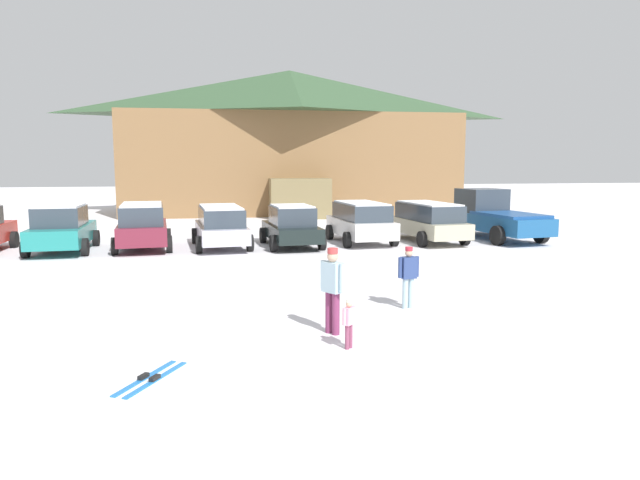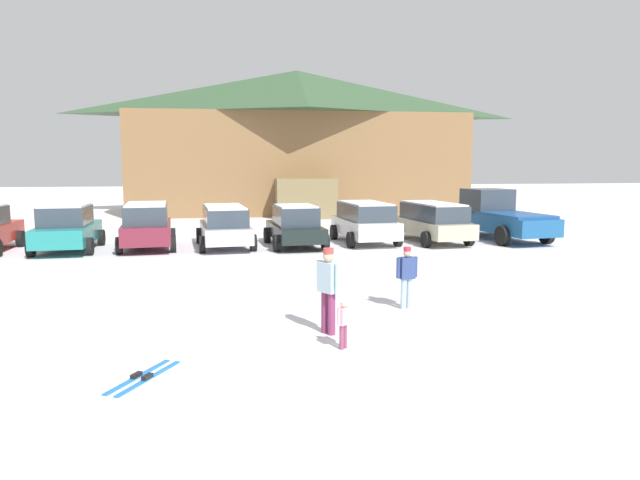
% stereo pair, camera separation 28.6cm
% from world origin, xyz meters
% --- Properties ---
extents(ground, '(160.00, 160.00, 0.00)m').
position_xyz_m(ground, '(0.00, 0.00, 0.00)').
color(ground, silver).
extents(ski_lodge, '(22.46, 11.48, 9.52)m').
position_xyz_m(ski_lodge, '(3.52, 32.06, 4.83)').
color(ski_lodge, brown).
rests_on(ski_lodge, ground).
extents(parked_teal_hatchback, '(2.28, 4.20, 1.76)m').
position_xyz_m(parked_teal_hatchback, '(-7.44, 15.33, 0.87)').
color(parked_teal_hatchback, '#1F7E79').
rests_on(parked_teal_hatchback, ground).
extents(parked_maroon_van, '(2.36, 4.15, 1.76)m').
position_xyz_m(parked_maroon_van, '(-4.57, 15.46, 0.94)').
color(parked_maroon_van, maroon).
rests_on(parked_maroon_van, ground).
extents(parked_silver_wagon, '(2.34, 4.54, 1.63)m').
position_xyz_m(parked_silver_wagon, '(-1.62, 15.34, 0.88)').
color(parked_silver_wagon, '#B8B7C7').
rests_on(parked_silver_wagon, ground).
extents(parked_black_sedan, '(2.27, 4.21, 1.65)m').
position_xyz_m(parked_black_sedan, '(1.12, 15.04, 0.83)').
color(parked_black_sedan, black).
rests_on(parked_black_sedan, ground).
extents(parked_white_suv, '(2.33, 4.36, 1.69)m').
position_xyz_m(parked_white_suv, '(4.10, 15.57, 0.91)').
color(parked_white_suv, white).
rests_on(parked_white_suv, ground).
extents(parked_beige_suv, '(2.39, 4.76, 1.66)m').
position_xyz_m(parked_beige_suv, '(6.95, 15.35, 0.90)').
color(parked_beige_suv, '#B0AB8D').
rests_on(parked_beige_suv, ground).
extents(pickup_truck, '(2.81, 5.79, 2.15)m').
position_xyz_m(pickup_truck, '(10.13, 15.82, 0.99)').
color(pickup_truck, '#1A4F84').
rests_on(pickup_truck, ground).
extents(skier_child_in_pink_snowsuit, '(0.26, 0.24, 0.89)m').
position_xyz_m(skier_child_in_pink_snowsuit, '(0.31, 2.36, 0.50)').
color(skier_child_in_pink_snowsuit, '#7C3A54').
rests_on(skier_child_in_pink_snowsuit, ground).
extents(skier_adult_in_blue_parka, '(0.42, 0.54, 1.67)m').
position_xyz_m(skier_adult_in_blue_parka, '(0.21, 3.30, 0.94)').
color(skier_adult_in_blue_parka, '#752D53').
rests_on(skier_adult_in_blue_parka, ground).
extents(skier_teen_in_navy_coat, '(0.52, 0.26, 1.41)m').
position_xyz_m(skier_teen_in_navy_coat, '(2.31, 4.88, 0.79)').
color(skier_teen_in_navy_coat, '#9CBBC9').
rests_on(skier_teen_in_navy_coat, ground).
extents(pair_of_skis, '(1.01, 1.48, 0.08)m').
position_xyz_m(pair_of_skis, '(-3.01, 1.52, 0.02)').
color(pair_of_skis, blue).
rests_on(pair_of_skis, ground).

